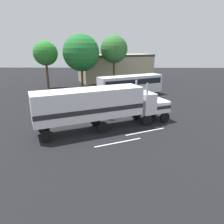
# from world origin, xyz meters

# --- Properties ---
(ground_plane) EXTENTS (120.00, 120.00, 0.00)m
(ground_plane) POSITION_xyz_m (0.00, 0.00, 0.00)
(ground_plane) COLOR black
(lane_stripe_near) EXTENTS (4.04, 2.04, 0.01)m
(lane_stripe_near) POSITION_xyz_m (-1.73, -3.50, 0.01)
(lane_stripe_near) COLOR silver
(lane_stripe_near) RESTS_ON ground_plane
(lane_stripe_mid) EXTENTS (4.08, 1.96, 0.01)m
(lane_stripe_mid) POSITION_xyz_m (-4.41, -5.98, 0.01)
(lane_stripe_mid) COLOR silver
(lane_stripe_mid) RESTS_ON ground_plane
(semi_truck) EXTENTS (13.89, 8.26, 4.50)m
(semi_truck) POSITION_xyz_m (-6.21, -2.76, 2.52)
(semi_truck) COLOR white
(semi_truck) RESTS_ON ground_plane
(person_bystander) EXTENTS (0.43, 0.48, 1.63)m
(person_bystander) POSITION_xyz_m (-5.46, -0.07, 0.89)
(person_bystander) COLOR #2D3347
(person_bystander) RESTS_ON ground_plane
(parked_bus) EXTENTS (10.92, 7.40, 3.40)m
(parked_bus) POSITION_xyz_m (-2.20, 11.76, 2.07)
(parked_bus) COLOR silver
(parked_bus) RESTS_ON ground_plane
(parked_car) EXTENTS (4.70, 2.77, 1.57)m
(parked_car) POSITION_xyz_m (-14.72, 7.96, 0.81)
(parked_car) COLOR #B7B7BC
(parked_car) RESTS_ON ground_plane
(tree_left) EXTENTS (5.48, 5.48, 10.15)m
(tree_left) POSITION_xyz_m (-5.00, 21.46, 7.38)
(tree_left) COLOR brown
(tree_left) RESTS_ON ground_plane
(tree_center) EXTENTS (6.97, 6.97, 10.28)m
(tree_center) POSITION_xyz_m (-11.24, 18.84, 6.78)
(tree_center) COLOR brown
(tree_center) RESTS_ON ground_plane
(tree_right) EXTENTS (4.53, 4.53, 8.98)m
(tree_right) POSITION_xyz_m (-17.85, 18.05, 6.67)
(tree_right) COLOR brown
(tree_right) RESTS_ON ground_plane
(building_backdrop) EXTENTS (18.45, 12.87, 6.12)m
(building_backdrop) POSITION_xyz_m (-4.40, 28.70, 3.28)
(building_backdrop) COLOR #B7AD8C
(building_backdrop) RESTS_ON ground_plane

